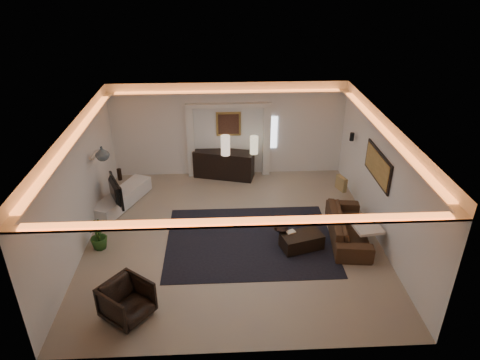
{
  "coord_description": "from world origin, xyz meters",
  "views": [
    {
      "loc": [
        -0.27,
        -8.83,
        6.18
      ],
      "look_at": [
        0.2,
        0.6,
        1.25
      ],
      "focal_mm": 32.56,
      "sensor_mm": 36.0,
      "label": 1
    }
  ],
  "objects_px": {
    "console": "(224,165)",
    "armchair": "(127,301)",
    "coffee_table": "(302,241)",
    "sofa": "(348,227)"
  },
  "relations": [
    {
      "from": "coffee_table",
      "to": "sofa",
      "type": "bearing_deg",
      "value": 0.61
    },
    {
      "from": "coffee_table",
      "to": "armchair",
      "type": "bearing_deg",
      "value": -168.09
    },
    {
      "from": "console",
      "to": "coffee_table",
      "type": "distance_m",
      "value": 4.19
    },
    {
      "from": "armchair",
      "to": "console",
      "type": "bearing_deg",
      "value": 19.75
    },
    {
      "from": "sofa",
      "to": "armchair",
      "type": "height_order",
      "value": "armchair"
    },
    {
      "from": "console",
      "to": "armchair",
      "type": "height_order",
      "value": "console"
    },
    {
      "from": "console",
      "to": "armchair",
      "type": "bearing_deg",
      "value": -93.26
    },
    {
      "from": "console",
      "to": "sofa",
      "type": "distance_m",
      "value": 4.52
    },
    {
      "from": "sofa",
      "to": "armchair",
      "type": "distance_m",
      "value": 5.41
    },
    {
      "from": "armchair",
      "to": "coffee_table",
      "type": "bearing_deg",
      "value": -23.42
    }
  ]
}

